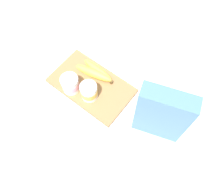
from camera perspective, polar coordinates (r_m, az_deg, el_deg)
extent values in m
plane|color=white|center=(1.04, -5.02, 1.66)|extent=(2.40, 2.40, 0.00)
cube|color=olive|center=(1.03, -5.06, 1.94)|extent=(0.36, 0.21, 0.02)
cube|color=#4770B7|center=(0.84, 12.04, -5.13)|extent=(0.19, 0.11, 0.29)
cylinder|color=white|center=(0.96, -5.65, 0.47)|extent=(0.07, 0.07, 0.08)
cylinder|color=gold|center=(0.96, -5.65, 0.47)|extent=(0.07, 0.07, 0.03)
cylinder|color=silver|center=(0.92, -5.87, 1.62)|extent=(0.07, 0.07, 0.00)
cylinder|color=white|center=(0.99, -10.14, 2.25)|extent=(0.07, 0.07, 0.08)
cylinder|color=pink|center=(0.99, -10.14, 2.25)|extent=(0.07, 0.07, 0.03)
cylinder|color=silver|center=(0.95, -10.52, 3.43)|extent=(0.07, 0.07, 0.00)
ellipsoid|color=yellow|center=(1.03, -3.48, 5.69)|extent=(0.16, 0.05, 0.03)
ellipsoid|color=yellow|center=(1.02, -4.57, 4.99)|extent=(0.18, 0.07, 0.04)
cylinder|color=brown|center=(1.01, -0.17, 2.85)|extent=(0.01, 0.01, 0.02)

